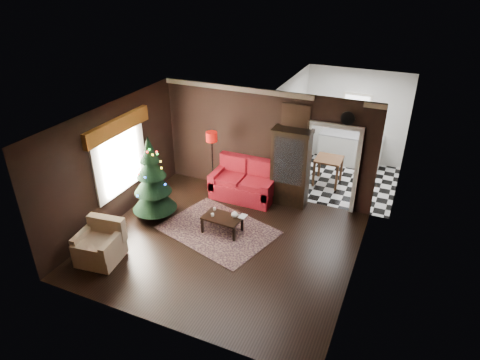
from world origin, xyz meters
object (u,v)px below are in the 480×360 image
at_px(floor_lamp, 212,165).
at_px(loveseat, 244,180).
at_px(christmas_tree, 152,179).
at_px(kitchen_table, 328,171).
at_px(armchair, 99,242).
at_px(curio_cabinet, 290,169).
at_px(coffee_table, 222,224).
at_px(wall_clock, 348,118).
at_px(teapot, 235,215).

bearing_deg(floor_lamp, loveseat, 8.64).
relative_size(christmas_tree, kitchen_table, 2.63).
bearing_deg(armchair, kitchen_table, 48.84).
bearing_deg(floor_lamp, curio_cabinet, 9.92).
bearing_deg(loveseat, floor_lamp, -171.36).
xyz_separation_m(armchair, coffee_table, (1.83, 1.94, -0.25)).
height_order(christmas_tree, wall_clock, wall_clock).
bearing_deg(curio_cabinet, floor_lamp, -170.08).
xyz_separation_m(coffee_table, teapot, (0.26, 0.09, 0.27)).
distance_m(loveseat, curio_cabinet, 1.25).
relative_size(loveseat, kitchen_table, 2.27).
distance_m(teapot, kitchen_table, 3.47).
bearing_deg(floor_lamp, kitchen_table, 34.08).
distance_m(floor_lamp, kitchen_table, 3.20).
relative_size(floor_lamp, christmas_tree, 0.91).
bearing_deg(coffee_table, armchair, -133.31).
distance_m(curio_cabinet, kitchen_table, 1.67).
bearing_deg(curio_cabinet, kitchen_table, 65.56).
relative_size(armchair, kitchen_table, 1.14).
xyz_separation_m(loveseat, kitchen_table, (1.80, 1.65, -0.12)).
distance_m(floor_lamp, christmas_tree, 1.79).
xyz_separation_m(floor_lamp, coffee_table, (1.00, -1.51, -0.62)).
relative_size(christmas_tree, armchair, 2.30).
distance_m(coffee_table, teapot, 0.39).
bearing_deg(christmas_tree, teapot, 5.68).
bearing_deg(loveseat, teapot, -74.11).
distance_m(armchair, coffee_table, 2.68).
height_order(floor_lamp, wall_clock, wall_clock).
bearing_deg(armchair, teapot, 36.42).
height_order(curio_cabinet, christmas_tree, christmas_tree).
xyz_separation_m(armchair, wall_clock, (4.00, 3.97, 1.92)).
xyz_separation_m(curio_cabinet, armchair, (-2.80, -3.79, -0.49)).
xyz_separation_m(floor_lamp, teapot, (1.26, -1.42, -0.35)).
bearing_deg(kitchen_table, curio_cabinet, -114.44).
xyz_separation_m(loveseat, armchair, (-1.65, -3.57, -0.04)).
bearing_deg(wall_clock, christmas_tree, -151.20).
bearing_deg(teapot, christmas_tree, -174.32).
height_order(christmas_tree, teapot, christmas_tree).
height_order(christmas_tree, coffee_table, christmas_tree).
height_order(floor_lamp, teapot, floor_lamp).
distance_m(floor_lamp, wall_clock, 3.57).
relative_size(armchair, wall_clock, 2.68).
xyz_separation_m(loveseat, coffee_table, (0.18, -1.64, -0.29)).
bearing_deg(wall_clock, curio_cabinet, -171.47).
height_order(loveseat, armchair, loveseat).
xyz_separation_m(loveseat, wall_clock, (2.35, 0.40, 1.88)).
height_order(coffee_table, kitchen_table, kitchen_table).
relative_size(curio_cabinet, kitchen_table, 2.53).
bearing_deg(floor_lamp, armchair, -103.50).
xyz_separation_m(christmas_tree, kitchen_table, (3.35, 3.39, -0.68)).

